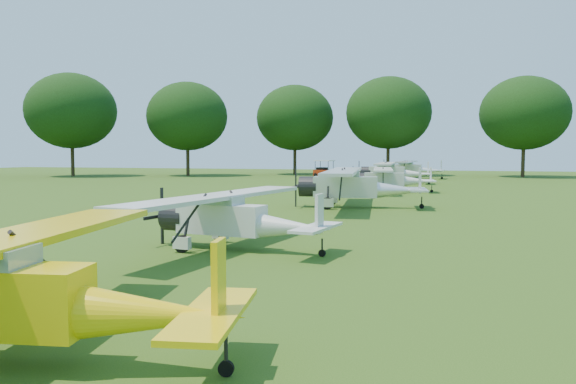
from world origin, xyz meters
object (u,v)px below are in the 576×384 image
(aircraft_7, at_px, (411,168))
(golf_cart, at_px, (324,171))
(aircraft_3, at_px, (234,215))
(aircraft_4, at_px, (355,183))
(aircraft_6, at_px, (392,170))
(aircraft_2, at_px, (15,289))
(aircraft_5, at_px, (390,177))

(aircraft_7, height_order, golf_cart, aircraft_7)
(aircraft_3, relative_size, aircraft_4, 0.82)
(aircraft_3, xyz_separation_m, aircraft_6, (0.88, 38.38, 0.20))
(aircraft_2, height_order, aircraft_7, aircraft_7)
(aircraft_5, xyz_separation_m, aircraft_6, (-1.04, 11.56, 0.14))
(aircraft_4, distance_m, aircraft_6, 24.26)
(aircraft_2, bearing_deg, aircraft_7, 79.11)
(aircraft_6, relative_size, aircraft_7, 1.00)
(aircraft_7, xyz_separation_m, golf_cart, (-10.63, 1.56, -0.59))
(aircraft_5, bearing_deg, aircraft_2, -98.90)
(aircraft_2, bearing_deg, aircraft_6, 80.02)
(aircraft_6, bearing_deg, aircraft_7, 81.74)
(aircraft_6, xyz_separation_m, aircraft_7, (1.00, 11.53, -0.00))
(aircraft_5, bearing_deg, golf_cart, 106.51)
(aircraft_2, xyz_separation_m, aircraft_6, (0.23, 47.99, 0.18))
(aircraft_7, distance_m, golf_cart, 10.76)
(aircraft_2, xyz_separation_m, aircraft_4, (0.72, 23.74, 0.21))
(aircraft_2, height_order, aircraft_4, aircraft_4)
(aircraft_3, height_order, aircraft_5, aircraft_5)
(aircraft_2, xyz_separation_m, golf_cart, (-9.40, 61.07, -0.41))
(aircraft_3, relative_size, golf_cart, 3.46)
(aircraft_3, bearing_deg, aircraft_7, 95.80)
(aircraft_5, bearing_deg, aircraft_6, 88.25)
(aircraft_2, distance_m, golf_cart, 61.79)
(aircraft_4, bearing_deg, aircraft_3, -102.49)
(aircraft_5, bearing_deg, aircraft_3, -100.99)
(aircraft_4, height_order, golf_cart, aircraft_4)
(aircraft_4, relative_size, aircraft_6, 1.03)
(aircraft_5, distance_m, golf_cart, 26.86)
(aircraft_3, height_order, golf_cart, golf_cart)
(aircraft_3, bearing_deg, aircraft_5, 93.87)
(aircraft_2, xyz_separation_m, aircraft_7, (1.23, 59.51, 0.18))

